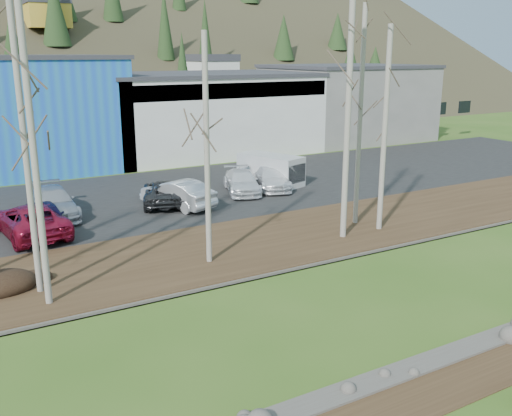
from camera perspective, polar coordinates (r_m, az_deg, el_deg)
dirt_strip at (r=15.24m, az=13.17°, el=-18.83°), size 80.00×1.80×0.03m
near_bank_rocks at (r=15.85m, az=10.60°, el=-17.26°), size 80.00×0.80×0.50m
river at (r=18.70m, az=2.30°, el=-11.62°), size 80.00×8.00×0.90m
far_bank_rocks at (r=21.95m, az=-3.46°, el=-7.41°), size 80.00×0.80×0.46m
far_bank at (r=24.64m, az=-6.82°, el=-4.73°), size 80.00×7.00×0.15m
parking_lot at (r=34.15m, az=-13.84°, el=0.61°), size 80.00×14.00×0.14m
building_white at (r=50.67m, az=-5.48°, el=9.49°), size 18.36×12.24×6.80m
building_grey at (r=59.11m, az=8.98°, el=10.43°), size 14.28×12.24×7.30m
birch_1 at (r=20.75m, az=-22.25°, el=7.09°), size 0.22×0.22×11.52m
birch_3 at (r=19.57m, az=-21.49°, el=6.77°), size 0.23×0.23×11.54m
birch_4 at (r=22.51m, az=-4.93°, el=5.64°), size 0.22×0.22×9.12m
birch_5 at (r=25.88m, az=9.16°, el=8.79°), size 0.27×0.27×10.94m
birch_6 at (r=27.52m, az=12.74°, el=7.54°), size 0.25×0.25×9.56m
birch_7 at (r=28.26m, az=10.36°, el=8.86°), size 0.23×0.23×10.54m
car_2 at (r=28.62m, az=-21.61°, el=-1.13°), size 3.09×5.73×1.53m
car_3 at (r=31.55m, az=-19.70°, el=0.50°), size 2.21×5.26×1.52m
car_4 at (r=29.43m, az=-20.29°, el=-0.78°), size 1.73×3.94×1.32m
car_5 at (r=31.85m, az=-7.85°, el=1.43°), size 3.14×4.96×1.54m
car_6 at (r=32.73m, az=-9.20°, el=1.58°), size 3.79×5.35×1.35m
car_7 at (r=36.04m, az=1.55°, el=3.01°), size 3.29×4.95×1.33m
car_8 at (r=34.99m, az=-1.43°, el=2.64°), size 3.29×4.95×1.33m
van_white at (r=37.18m, az=1.69°, el=3.85°), size 3.12×4.71×1.91m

